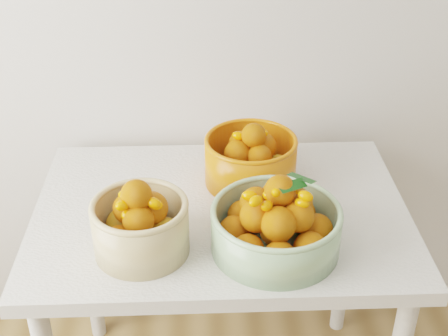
{
  "coord_description": "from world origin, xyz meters",
  "views": [
    {
      "loc": [
        -0.39,
        0.23,
        1.71
      ],
      "look_at": [
        -0.34,
        1.53,
        0.92
      ],
      "focal_mm": 50.0,
      "sensor_mm": 36.0,
      "label": 1
    }
  ],
  "objects": [
    {
      "name": "bowl_green",
      "position": [
        -0.22,
        1.43,
        0.82
      ],
      "size": [
        0.4,
        0.4,
        0.2
      ],
      "rotation": [
        0.0,
        0.0,
        0.35
      ],
      "color": "#94B989",
      "rests_on": "table"
    },
    {
      "name": "bowl_cream",
      "position": [
        -0.54,
        1.43,
        0.83
      ],
      "size": [
        0.29,
        0.29,
        0.2
      ],
      "rotation": [
        0.0,
        0.0,
        0.31
      ],
      "color": "tan",
      "rests_on": "table"
    },
    {
      "name": "table",
      "position": [
        -0.35,
        1.6,
        0.65
      ],
      "size": [
        1.0,
        0.7,
        0.75
      ],
      "color": "silver",
      "rests_on": "ground"
    },
    {
      "name": "bowl_orange",
      "position": [
        -0.26,
        1.73,
        0.82
      ],
      "size": [
        0.34,
        0.34,
        0.19
      ],
      "rotation": [
        0.0,
        0.0,
        -0.37
      ],
      "color": "#DC5F0F",
      "rests_on": "table"
    }
  ]
}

